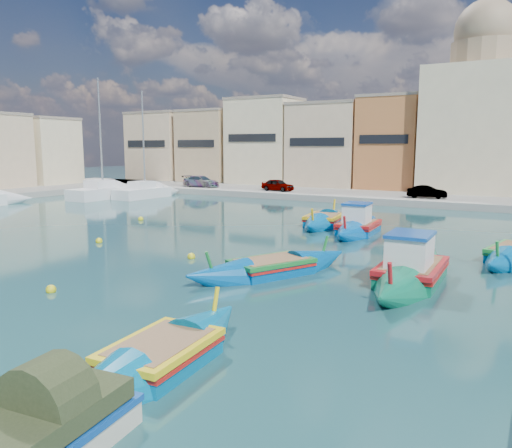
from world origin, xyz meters
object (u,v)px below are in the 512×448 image
Objects in this scene: church_block at (481,112)px; luzzu_green at (324,221)px; yacht_midnorth at (114,192)px; luzzu_blue_south at (272,269)px; luzzu_cyan_south at (161,357)px; tender_near at (50,430)px; luzzu_turquoise_cabin at (411,273)px; yacht_north at (155,192)px; luzzu_blue_cabin at (358,227)px.

luzzu_green is at bearing -104.54° from church_block.
luzzu_green is 25.86m from yacht_midnorth.
luzzu_blue_south reaches higher than luzzu_cyan_south.
tender_near is (2.41, -12.29, 0.22)m from luzzu_blue_south.
luzzu_turquoise_cabin is 3.02× the size of tender_near.
tender_near is 43.59m from yacht_north.
yacht_north is (-24.96, 10.57, 0.10)m from luzzu_blue_cabin.
church_block is at bearing 82.54° from luzzu_blue_cabin.
luzzu_cyan_south is (-1.60, -46.08, -8.17)m from church_block.
yacht_midnorth is (-28.03, 7.95, 0.15)m from luzzu_blue_cabin.
yacht_north is (-22.05, 8.78, 0.18)m from luzzu_green.
luzzu_turquoise_cabin is 36.15m from yacht_north.
luzzu_blue_south is at bearing -34.01° from yacht_midnorth.
luzzu_cyan_south is at bearing -84.66° from luzzu_blue_cabin.
luzzu_cyan_south is at bearing -78.56° from luzzu_blue_south.
luzzu_blue_cabin is 29.13m from yacht_midnorth.
luzzu_blue_cabin is 0.65× the size of yacht_midnorth.
luzzu_cyan_south is 40.76m from yacht_midnorth.
church_block reaches higher than luzzu_blue_south.
luzzu_blue_south is (-3.37, -37.31, -8.17)m from church_block.
luzzu_blue_cabin is 27.11m from yacht_north.
luzzu_green is at bearing -13.78° from yacht_midnorth.
luzzu_cyan_south reaches higher than tender_near.
yacht_north is at bearing 146.54° from luzzu_turquoise_cabin.
yacht_midnorth is at bearing -139.46° from yacht_north.
luzzu_blue_south is (0.08, -11.01, -0.11)m from luzzu_blue_cabin.
luzzu_blue_south is (2.99, -12.80, -0.03)m from luzzu_green.
tender_near is at bearing -45.68° from yacht_midnorth.
church_block reaches higher than yacht_midnorth.
luzzu_blue_south is 0.63× the size of yacht_midnorth.
yacht_midnorth reaches higher than yacht_north.
luzzu_cyan_south is at bearing -42.86° from yacht_midnorth.
luzzu_green is 25.66m from tender_near.
luzzu_turquoise_cabin is 0.76× the size of yacht_midnorth.
luzzu_blue_south is at bearing -89.61° from luzzu_blue_cabin.
yacht_midnorth is (-28.10, 18.96, 0.25)m from luzzu_blue_south.
luzzu_blue_cabin is 1.02× the size of luzzu_green.
luzzu_blue_cabin is at bearing 119.05° from luzzu_turquoise_cabin.
luzzu_turquoise_cabin reaches higher than luzzu_green.
yacht_north is at bearing 139.24° from luzzu_blue_south.
church_block is 26.60m from luzzu_green.
luzzu_green is 0.64× the size of yacht_midnorth.
yacht_midnorth reaches higher than tender_near.
yacht_midnorth reaches higher than luzzu_green.
luzzu_cyan_south is 40.50m from yacht_north.
luzzu_blue_cabin is 19.86m from luzzu_cyan_south.
church_block is 50.24m from tender_near.
church_block is 46.83m from luzzu_cyan_south.
church_block reaches higher than luzzu_green.
luzzu_turquoise_cabin is at bearing 78.99° from tender_near.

